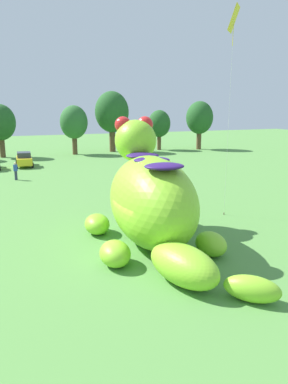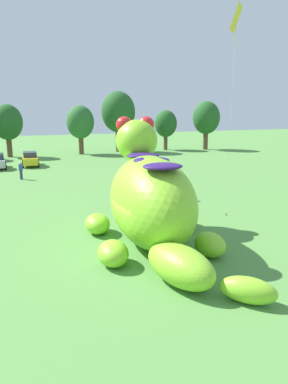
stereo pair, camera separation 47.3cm
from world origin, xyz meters
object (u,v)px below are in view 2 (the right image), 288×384
at_px(car_yellow, 30,159).
at_px(tethered_flying_kite, 236,23).
at_px(spectator_mid_field, 178,189).
at_px(giant_inflatable_creature, 152,200).
at_px(spectator_by_cars, 21,171).

xyz_separation_m(car_yellow, tethered_flying_kite, (10.23, -25.94, 10.78)).
relative_size(car_yellow, tethered_flying_kite, 0.33).
relative_size(car_yellow, spectator_mid_field, 2.45).
height_order(giant_inflatable_creature, car_yellow, giant_inflatable_creature).
distance_m(spectator_mid_field, spectator_by_cars, 16.61).
height_order(car_yellow, spectator_mid_field, car_yellow).
bearing_deg(car_yellow, spectator_mid_field, -66.38).
xyz_separation_m(giant_inflatable_creature, spectator_by_cars, (-5.30, 20.55, -1.47)).
bearing_deg(spectator_mid_field, tethered_flying_kite, -78.11).
xyz_separation_m(spectator_mid_field, tethered_flying_kite, (1.03, -4.91, 10.78)).
bearing_deg(car_yellow, giant_inflatable_creature, -82.50).
xyz_separation_m(car_yellow, spectator_by_cars, (-1.49, -8.31, -0.01)).
distance_m(giant_inflatable_creature, spectator_mid_field, 9.63).
xyz_separation_m(giant_inflatable_creature, tethered_flying_kite, (6.43, 2.93, 9.31)).
distance_m(car_yellow, tethered_flying_kite, 29.89).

